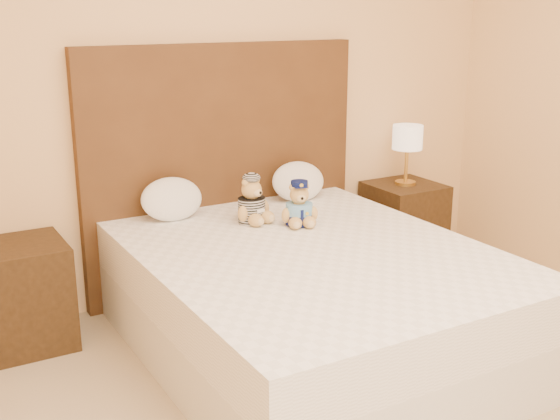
% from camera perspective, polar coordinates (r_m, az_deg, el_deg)
% --- Properties ---
extents(bed, '(1.60, 2.00, 0.55)m').
position_cam_1_polar(bed, '(3.57, 2.59, -7.38)').
color(bed, white).
rests_on(bed, ground).
extents(headboard, '(1.75, 0.08, 1.50)m').
position_cam_1_polar(headboard, '(4.26, -4.64, 3.27)').
color(headboard, '#4E3017').
rests_on(headboard, ground).
extents(nightstand_left, '(0.45, 0.45, 0.55)m').
position_cam_1_polar(nightstand_left, '(3.86, -20.17, -6.52)').
color(nightstand_left, '#3A2612').
rests_on(nightstand_left, ground).
extents(nightstand_right, '(0.45, 0.45, 0.55)m').
position_cam_1_polar(nightstand_right, '(4.87, 9.98, -1.05)').
color(nightstand_right, '#3A2612').
rests_on(nightstand_right, ground).
extents(lamp, '(0.20, 0.20, 0.40)m').
position_cam_1_polar(lamp, '(4.74, 10.32, 5.59)').
color(lamp, gold).
rests_on(lamp, nightstand_right).
extents(teddy_police, '(0.26, 0.26, 0.25)m').
position_cam_1_polar(teddy_police, '(3.81, 1.57, 0.55)').
color(teddy_police, '#B68B47').
rests_on(teddy_police, bed).
extents(teddy_prisoner, '(0.28, 0.28, 0.26)m').
position_cam_1_polar(teddy_prisoner, '(3.86, -2.32, 0.85)').
color(teddy_prisoner, '#B68B47').
rests_on(teddy_prisoner, bed).
extents(pillow_left, '(0.36, 0.23, 0.25)m').
position_cam_1_polar(pillow_left, '(3.96, -8.80, 1.05)').
color(pillow_left, white).
rests_on(pillow_left, bed).
extents(pillow_right, '(0.36, 0.23, 0.25)m').
position_cam_1_polar(pillow_right, '(4.32, 1.49, 2.50)').
color(pillow_right, white).
rests_on(pillow_right, bed).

